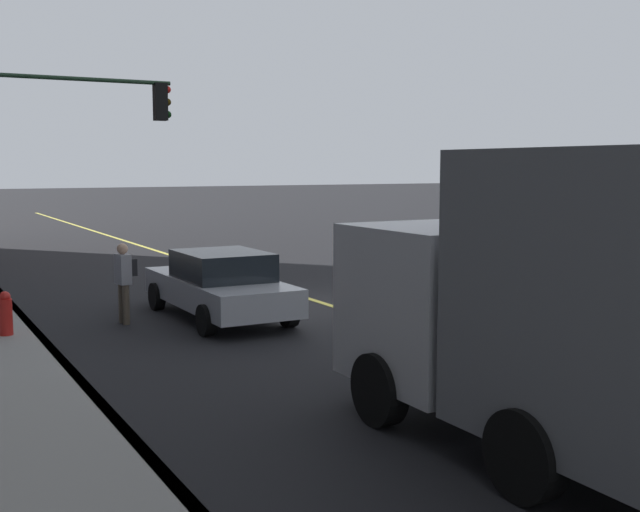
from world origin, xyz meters
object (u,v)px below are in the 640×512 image
Objects in this scene: car_silver at (220,284)px; pedestrian_with_backpack at (124,277)px; car_maroon at (517,279)px; fire_hydrant at (6,318)px; traffic_light_mast at (63,139)px.

car_silver is 2.88× the size of pedestrian_with_backpack.
car_silver is at bearing 67.60° from car_maroon.
pedestrian_with_backpack is (0.41, 1.87, 0.23)m from car_silver.
car_maroon is at bearing -110.10° from pedestrian_with_backpack.
car_silver reaches higher than fire_hydrant.
traffic_light_mast is at bearing 31.27° from car_silver.
fire_hydrant is (2.09, 10.09, -0.26)m from car_maroon.
car_maroon is 10.73m from traffic_light_mast.
fire_hydrant is (-0.34, 4.21, -0.25)m from car_silver.
pedestrian_with_backpack is at bearing -172.67° from traffic_light_mast.
pedestrian_with_backpack is (2.84, 7.76, 0.22)m from car_maroon.
car_maroon is (-2.43, -5.89, 0.01)m from car_silver.
car_maroon is at bearing -127.22° from traffic_light_mast.
pedestrian_with_backpack is at bearing -72.24° from fire_hydrant.
car_silver is 1.93m from pedestrian_with_backpack.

